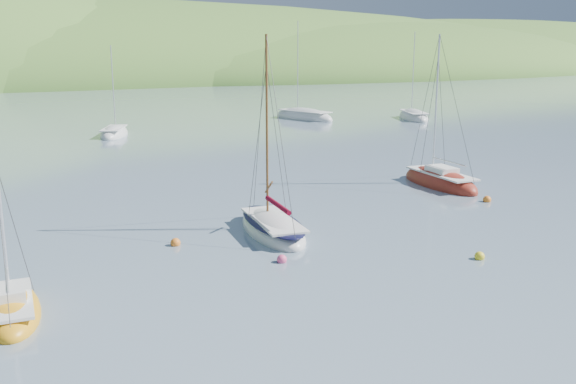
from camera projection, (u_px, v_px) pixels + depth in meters
name	position (u px, v px, depth m)	size (l,w,h in m)	color
ground	(404.00, 273.00, 26.19)	(700.00, 700.00, 0.00)	slate
daysailer_white	(273.00, 228.00, 31.70)	(3.22, 6.94, 10.30)	silver
sloop_red	(440.00, 182.00, 42.42)	(2.87, 7.30, 10.61)	maroon
sailboat_yellow	(11.00, 310.00, 22.08)	(2.21, 5.06, 6.60)	orange
distant_sloop_a	(114.00, 134.00, 65.57)	(4.91, 7.30, 9.85)	silver
distant_sloop_b	(304.00, 117.00, 80.17)	(5.96, 9.66, 13.00)	silver
distant_sloop_d	(414.00, 118.00, 80.13)	(5.56, 8.62, 11.61)	silver
mooring_buoys	(367.00, 233.00, 31.26)	(19.54, 8.27, 0.48)	yellow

